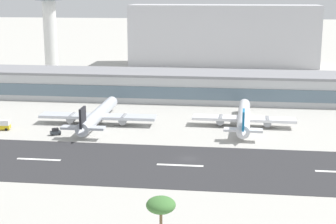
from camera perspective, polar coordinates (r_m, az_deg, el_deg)
ground_plane at (r=140.36m, az=2.16°, el=-5.10°), size 1400.00×1400.00×0.00m
runway_strip at (r=134.97m, az=1.94°, el=-5.84°), size 800.00×33.78×0.08m
runway_centreline_dash_3 at (r=143.71m, az=-13.85°, el=-5.01°), size 12.00×1.20×0.01m
runway_centreline_dash_4 at (r=135.09m, az=1.31°, el=-5.79°), size 12.00×1.20×0.01m
terminal_building at (r=214.52m, az=1.23°, el=2.88°), size 184.80×22.41×11.47m
control_tower at (r=275.77m, az=-12.74°, el=9.66°), size 14.94×14.94×44.96m
distant_hotel_block at (r=314.79m, az=6.00°, el=8.28°), size 109.80×26.03×35.36m
airliner_black_tail_gate_0 at (r=175.40m, az=-7.69°, el=-0.43°), size 39.08×46.88×9.78m
airliner_blue_tail_gate_1 at (r=172.98m, az=8.22°, el=-0.68°), size 33.85×45.29×9.45m
service_box_truck_0 at (r=176.50m, az=-17.73°, el=-1.31°), size 6.28×3.37×3.25m
service_baggage_tug_1 at (r=166.16m, az=-12.13°, el=-2.11°), size 3.57×3.04×2.20m
palm_tree_0 at (r=86.69m, az=-0.78°, el=-10.16°), size 4.86×4.86×11.11m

